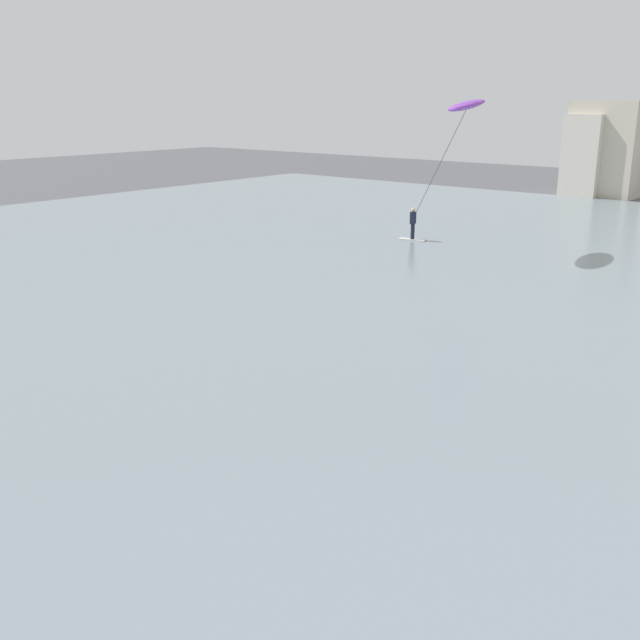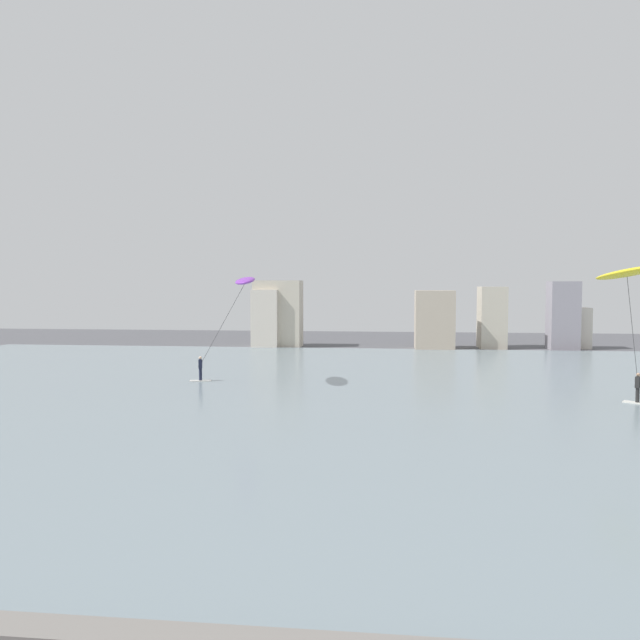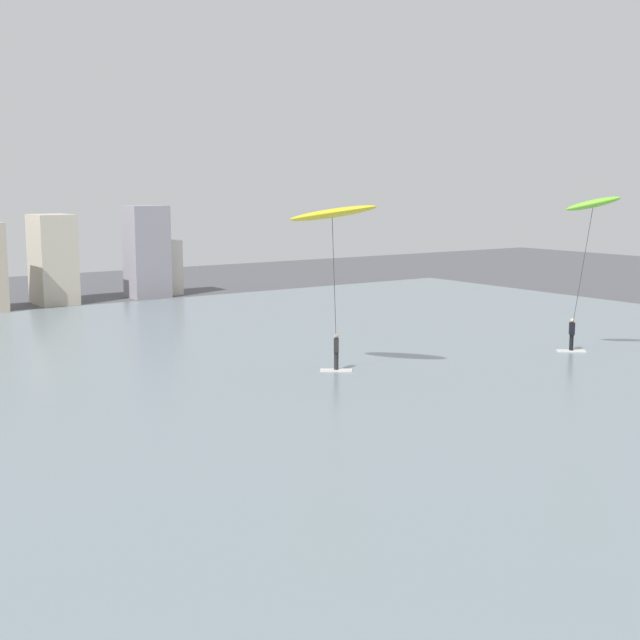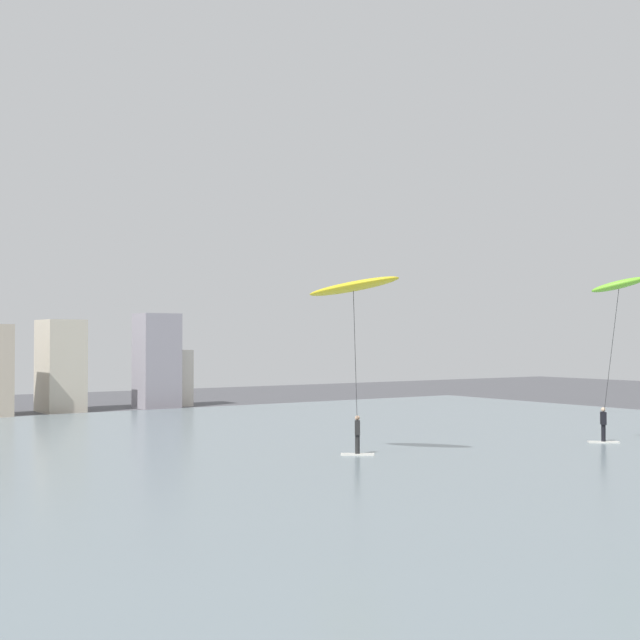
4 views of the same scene
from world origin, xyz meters
The scene contains 1 object.
kitesurfer_purple centered at (-10.79, 33.19, 6.33)m, with size 5.10×4.13×7.04m.
Camera 1 is at (6.21, 2.66, 6.98)m, focal length 41.50 mm.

